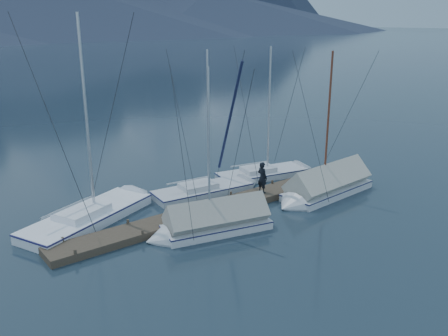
{
  "coord_description": "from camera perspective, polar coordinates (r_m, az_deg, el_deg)",
  "views": [
    {
      "loc": [
        -13.66,
        -15.66,
        9.22
      ],
      "look_at": [
        0.0,
        2.0,
        2.2
      ],
      "focal_mm": 38.0,
      "sensor_mm": 36.0,
      "label": 1
    }
  ],
  "objects": [
    {
      "name": "ground",
      "position": [
        22.73,
        3.11,
        -6.5
      ],
      "size": [
        1000.0,
        1000.0,
        0.0
      ],
      "primitive_type": "plane",
      "color": "black",
      "rests_on": "ground"
    },
    {
      "name": "sailboat_open_mid",
      "position": [
        26.55,
        -1.01,
        -2.52
      ],
      "size": [
        6.62,
        2.81,
        8.54
      ],
      "color": "silver",
      "rests_on": "ground"
    },
    {
      "name": "dock",
      "position": [
        24.11,
        0.0,
        -4.74
      ],
      "size": [
        18.0,
        1.5,
        0.54
      ],
      "color": "#382D23",
      "rests_on": "ground"
    },
    {
      "name": "sailboat_open_right",
      "position": [
        29.42,
        5.98,
        -0.6
      ],
      "size": [
        6.7,
        3.19,
        8.54
      ],
      "color": "silver",
      "rests_on": "ground"
    },
    {
      "name": "sailboat_covered_near",
      "position": [
        26.29,
        11.71,
        -2.46
      ],
      "size": [
        6.72,
        2.85,
        8.58
      ],
      "color": "silver",
      "rests_on": "ground"
    },
    {
      "name": "mooring_posts",
      "position": [
        23.74,
        -0.96,
        -4.48
      ],
      "size": [
        15.12,
        1.52,
        0.35
      ],
      "color": "#382D23",
      "rests_on": "ground"
    },
    {
      "name": "person",
      "position": [
        25.27,
        4.63,
        -1.14
      ],
      "size": [
        0.45,
        0.64,
        1.69
      ],
      "primitive_type": "imported",
      "rotation": [
        0.0,
        0.0,
        1.64
      ],
      "color": "black",
      "rests_on": "dock"
    },
    {
      "name": "sailboat_covered_far",
      "position": [
        21.46,
        -2.03,
        -6.84
      ],
      "size": [
        6.03,
        3.03,
        8.12
      ],
      "color": "silver",
      "rests_on": "ground"
    },
    {
      "name": "sailboat_open_left",
      "position": [
        24.18,
        -14.35,
        -5.07
      ],
      "size": [
        8.16,
        5.15,
        10.48
      ],
      "color": "white",
      "rests_on": "ground"
    }
  ]
}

